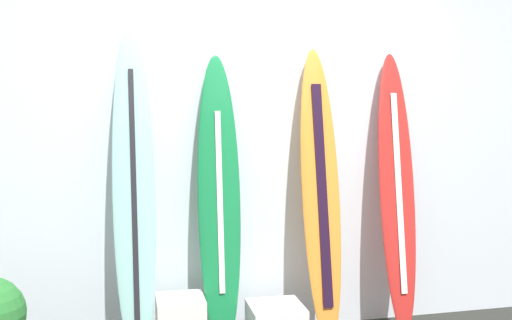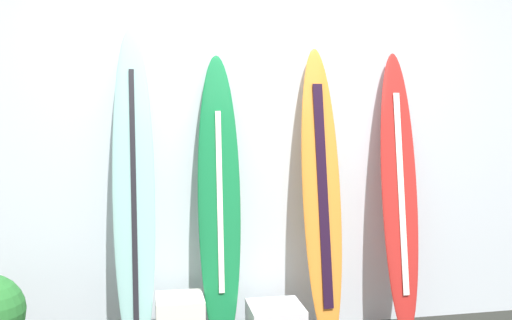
{
  "view_description": "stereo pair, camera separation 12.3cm",
  "coord_description": "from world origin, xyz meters",
  "px_view_note": "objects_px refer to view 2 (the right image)",
  "views": [
    {
      "loc": [
        -0.88,
        -2.69,
        1.55
      ],
      "look_at": [
        -0.02,
        0.95,
        1.24
      ],
      "focal_mm": 40.31,
      "sensor_mm": 36.0,
      "label": 1
    },
    {
      "loc": [
        -0.76,
        -2.71,
        1.55
      ],
      "look_at": [
        -0.02,
        0.95,
        1.24
      ],
      "focal_mm": 40.31,
      "sensor_mm": 36.0,
      "label": 2
    }
  ],
  "objects_px": {
    "surfboard_crimson": "(400,195)",
    "surfboard_emerald": "(219,201)",
    "surfboard_sunset": "(322,197)",
    "surfboard_seafoam": "(134,195)"
  },
  "relations": [
    {
      "from": "surfboard_emerald",
      "to": "surfboard_seafoam",
      "type": "bearing_deg",
      "value": -172.71
    },
    {
      "from": "surfboard_seafoam",
      "to": "surfboard_emerald",
      "type": "bearing_deg",
      "value": 7.29
    },
    {
      "from": "surfboard_sunset",
      "to": "surfboard_crimson",
      "type": "distance_m",
      "value": 0.58
    },
    {
      "from": "surfboard_seafoam",
      "to": "surfboard_sunset",
      "type": "height_order",
      "value": "surfboard_seafoam"
    },
    {
      "from": "surfboard_seafoam",
      "to": "surfboard_sunset",
      "type": "relative_size",
      "value": 1.05
    },
    {
      "from": "surfboard_seafoam",
      "to": "surfboard_sunset",
      "type": "xyz_separation_m",
      "value": [
        1.24,
        0.03,
        -0.05
      ]
    },
    {
      "from": "surfboard_sunset",
      "to": "surfboard_crimson",
      "type": "height_order",
      "value": "surfboard_sunset"
    },
    {
      "from": "surfboard_emerald",
      "to": "surfboard_sunset",
      "type": "distance_m",
      "value": 0.69
    },
    {
      "from": "surfboard_crimson",
      "to": "surfboard_emerald",
      "type": "bearing_deg",
      "value": 179.63
    },
    {
      "from": "surfboard_emerald",
      "to": "surfboard_crimson",
      "type": "bearing_deg",
      "value": -0.37
    }
  ]
}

